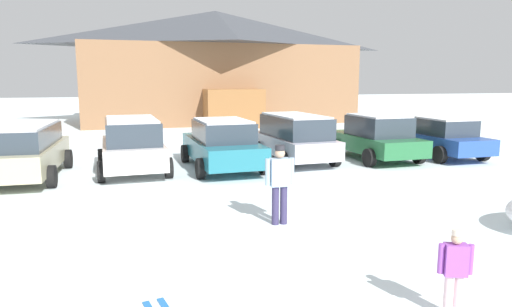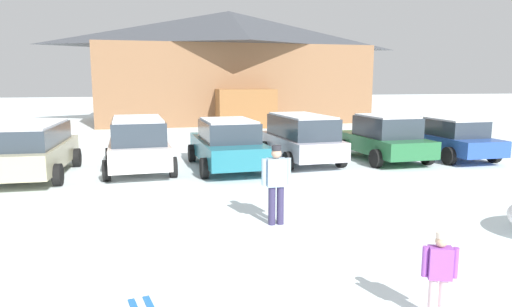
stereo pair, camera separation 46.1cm
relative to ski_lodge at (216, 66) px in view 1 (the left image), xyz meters
name	(u,v)px [view 1 (the left image)]	position (x,y,z in m)	size (l,w,h in m)	color
ski_lodge	(216,66)	(0.00, 0.00, 0.00)	(19.05, 11.49, 7.83)	#896040
parked_beige_suv	(25,150)	(-9.19, -18.33, -3.06)	(2.23, 4.80, 1.67)	#B7B08A
parked_white_suv	(132,144)	(-6.06, -18.19, -3.02)	(2.35, 4.15, 1.77)	white
parked_teal_hatchback	(222,144)	(-3.14, -18.27, -3.12)	(2.42, 4.88, 1.68)	#237182
parked_silver_wagon	(294,137)	(-0.36, -17.78, -3.03)	(2.37, 4.36, 1.74)	silver
parked_green_coupe	(376,137)	(2.80, -18.04, -3.12)	(2.38, 4.30, 1.70)	#26693B
parked_blue_hatchback	(439,136)	(5.53, -18.07, -3.18)	(2.13, 4.53, 1.55)	#274BA1
skier_adult_in_blue_parka	(280,180)	(-3.13, -24.53, -3.02)	(0.62, 0.25, 1.67)	#373157
skier_child_in_purple_jacket	(455,268)	(-2.18, -28.72, -3.31)	(0.41, 0.25, 1.16)	beige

